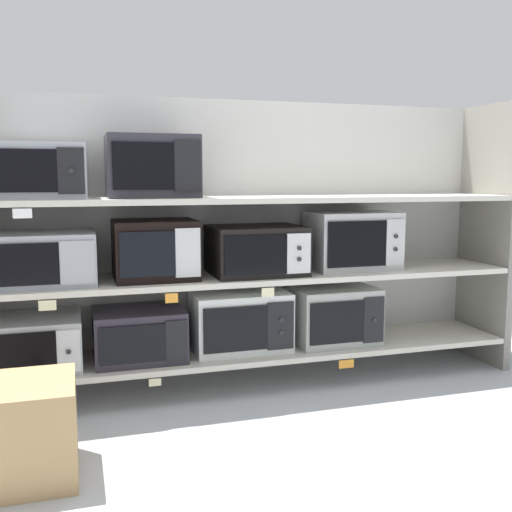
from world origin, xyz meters
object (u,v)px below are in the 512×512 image
object	(u,v)px
shipping_carton	(22,431)
microwave_3	(333,315)
microwave_8	(30,171)
microwave_9	(152,167)
microwave_2	(240,321)
microwave_7	(353,241)
microwave_0	(33,343)
microwave_5	(155,250)
microwave_4	(37,259)
microwave_6	(256,250)
microwave_1	(139,334)

from	to	relation	value
shipping_carton	microwave_3	bearing A→B (deg)	25.02
microwave_8	microwave_9	xyz separation A→B (m)	(0.60, 0.00, 0.02)
microwave_9	shipping_carton	xyz separation A→B (m)	(-0.62, -0.78, -1.03)
microwave_2	shipping_carton	xyz separation A→B (m)	(-1.10, -0.78, -0.17)
microwave_7	microwave_3	bearing A→B (deg)	179.90
microwave_0	microwave_5	distance (m)	0.78
microwave_0	microwave_4	distance (m)	0.43
microwave_0	microwave_3	xyz separation A→B (m)	(1.67, 0.00, 0.03)
microwave_2	microwave_8	xyz separation A→B (m)	(-1.07, 0.00, 0.83)
microwave_0	microwave_6	world-z (taller)	microwave_6
microwave_0	microwave_3	distance (m)	1.67
microwave_0	microwave_2	world-z (taller)	microwave_2
microwave_6	microwave_1	bearing A→B (deg)	179.98
microwave_4	microwave_9	distance (m)	0.74
microwave_0	microwave_7	distance (m)	1.84
microwave_1	microwave_4	bearing A→B (deg)	-179.98
microwave_9	microwave_0	bearing A→B (deg)	-179.96
microwave_8	shipping_carton	size ratio (longest dim) A/B	1.31
microwave_8	microwave_6	bearing A→B (deg)	-0.01
microwave_3	microwave_7	bearing A→B (deg)	-0.10
microwave_6	microwave_0	bearing A→B (deg)	-179.99
microwave_0	microwave_1	size ratio (longest dim) A/B	1.02
microwave_6	microwave_8	bearing A→B (deg)	179.99
microwave_1	microwave_7	world-z (taller)	microwave_7
microwave_0	shipping_carton	world-z (taller)	microwave_0
microwave_9	shipping_carton	size ratio (longest dim) A/B	1.14
microwave_6	microwave_8	xyz separation A→B (m)	(-1.16, 0.00, 0.43)
microwave_3	microwave_9	xyz separation A→B (m)	(-1.04, 0.00, 0.86)
microwave_7	microwave_9	xyz separation A→B (m)	(-1.16, 0.00, 0.42)
microwave_3	microwave_6	xyz separation A→B (m)	(-0.48, -0.00, 0.40)
microwave_1	microwave_7	xyz separation A→B (m)	(1.25, -0.00, 0.46)
microwave_4	microwave_6	world-z (taller)	microwave_6
microwave_0	microwave_5	bearing A→B (deg)	0.04
microwave_8	microwave_4	bearing A→B (deg)	-0.23
microwave_5	shipping_carton	bearing A→B (deg)	-128.96
shipping_carton	microwave_6	bearing A→B (deg)	33.19
microwave_7	shipping_carton	size ratio (longest dim) A/B	1.24
microwave_6	microwave_7	bearing A→B (deg)	0.00
microwave_4	microwave_8	xyz separation A→B (m)	(-0.02, 0.00, 0.44)
microwave_4	microwave_7	xyz separation A→B (m)	(1.74, -0.00, 0.04)
microwave_2	microwave_4	world-z (taller)	microwave_4
microwave_2	microwave_8	bearing A→B (deg)	180.00
microwave_2	microwave_9	distance (m)	0.98
microwave_2	shipping_carton	size ratio (longest dim) A/B	1.32
microwave_5	shipping_carton	xyz separation A→B (m)	(-0.63, -0.78, -0.60)
microwave_5	microwave_4	bearing A→B (deg)	-179.98
microwave_0	shipping_carton	bearing A→B (deg)	-89.77
microwave_4	microwave_8	distance (m)	0.44
microwave_2	microwave_4	distance (m)	1.13
microwave_3	shipping_carton	distance (m)	1.84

